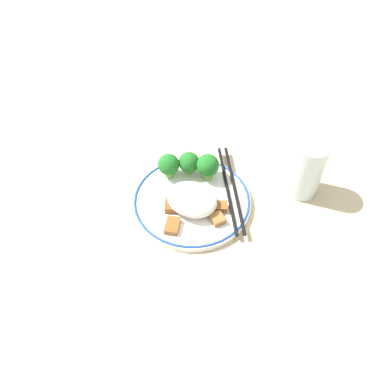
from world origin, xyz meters
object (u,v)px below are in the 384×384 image
Objects in this scene: broccoli_back_left at (206,165)px; chopsticks at (231,188)px; broccoli_back_right at (169,165)px; drinking_glass at (306,169)px; broccoli_back_center at (189,163)px; plate at (192,200)px.

broccoli_back_left is 0.06m from chopsticks.
drinking_glass is (-0.24, -0.10, 0.02)m from broccoli_back_right.
broccoli_back_left is 1.10× the size of broccoli_back_center.
broccoli_back_center is at bearing 11.08° from broccoli_back_left.
drinking_glass reaches higher than plate.
drinking_glass is (-0.12, -0.07, 0.04)m from chopsticks.
broccoli_back_center is at bearing -141.23° from broccoli_back_right.
broccoli_back_center is (0.04, -0.06, 0.03)m from plate.
broccoli_back_right is 0.26× the size of chopsticks.
broccoli_back_left is at bearing -168.92° from broccoli_back_center.
chopsticks is (-0.09, 0.00, -0.03)m from broccoli_back_center.
drinking_glass is at bearing -158.19° from broccoli_back_right.
plate is 1.13× the size of chopsticks.
drinking_glass is at bearing -142.92° from plate.
chopsticks is 0.14m from drinking_glass.
broccoli_back_center is 0.09m from chopsticks.
plate is at bearing 46.62° from chopsticks.
broccoli_back_right is at bearing 11.06° from chopsticks.
broccoli_back_left reaches higher than chopsticks.
broccoli_back_right is 0.26m from drinking_glass.
broccoli_back_center is (0.03, 0.01, -0.00)m from broccoli_back_left.
drinking_glass reaches higher than broccoli_back_center.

